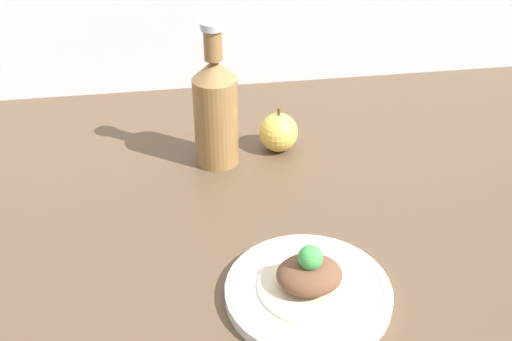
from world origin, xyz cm
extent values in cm
cube|color=brown|center=(0.00, 0.00, -2.00)|extent=(180.00, 110.00, 4.00)
cylinder|color=silver|center=(7.09, -15.32, 0.84)|extent=(22.22, 22.22, 1.68)
torus|color=silver|center=(7.09, -15.32, 1.43)|extent=(21.62, 21.62, 1.17)
cylinder|color=beige|center=(7.09, -15.32, 1.88)|extent=(13.53, 13.53, 0.40)
ellipsoid|color=brown|center=(7.09, -15.32, 4.03)|extent=(8.69, 7.39, 3.91)
sphere|color=green|center=(7.09, -15.32, 6.98)|extent=(3.30, 3.30, 3.30)
cylinder|color=olive|center=(-1.34, 20.57, 8.06)|extent=(7.74, 7.74, 16.12)
cone|color=olive|center=(-1.34, 20.57, 17.86)|extent=(7.74, 7.74, 3.48)
cylinder|color=olive|center=(-1.34, 20.57, 22.14)|extent=(3.10, 3.10, 5.08)
cylinder|color=#B7B7BC|center=(-1.34, 20.57, 25.28)|extent=(3.87, 3.87, 1.20)
sphere|color=gold|center=(10.23, 22.86, 3.61)|extent=(7.23, 7.23, 7.23)
cylinder|color=brown|center=(10.23, 22.86, 7.80)|extent=(0.58, 0.58, 1.63)
camera|label=1|loc=(-8.71, -71.18, 58.02)|focal=42.00mm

